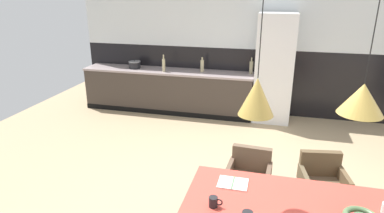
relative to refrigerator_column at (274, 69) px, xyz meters
The scene contains 16 objects.
ground_plane 3.27m from the refrigerator_column, 97.38° to the right, with size 9.58×9.58×0.00m, color tan.
back_wall_splashback_dark 0.65m from the refrigerator_column, 137.87° to the left, with size 7.37×0.12×1.34m, color black.
back_wall_panel_upper 1.11m from the refrigerator_column, 137.87° to the left, with size 7.37×0.12×1.34m, color silver.
kitchen_counter 2.23m from the refrigerator_column, behind, with size 3.59×0.63×0.89m.
refrigerator_column is the anchor object (origin of this frame).
dining_table 3.89m from the refrigerator_column, 86.02° to the right, with size 1.89×0.91×0.72m.
armchair_near_window 3.05m from the refrigerator_column, 93.32° to the right, with size 0.51×0.50×0.74m.
armchair_head_of_table 3.02m from the refrigerator_column, 77.74° to the right, with size 0.55×0.54×0.74m.
open_book 3.69m from the refrigerator_column, 94.47° to the right, with size 0.28×0.22×0.02m.
mug_wide_latte 4.08m from the refrigerator_column, 95.63° to the right, with size 0.12×0.08×0.09m.
cooking_pot 2.89m from the refrigerator_column, behind, with size 0.26×0.26×0.17m.
bottle_wine_green 2.19m from the refrigerator_column, behind, with size 0.06×0.06×0.35m.
bottle_oil_tall 1.43m from the refrigerator_column, behind, with size 0.07×0.07×0.30m.
bottle_spice_small 0.47m from the refrigerator_column, 161.38° to the left, with size 0.07×0.07×0.32m.
pendant_lamp_over_table_near 3.91m from the refrigerator_column, 91.62° to the right, with size 0.29×0.29×1.11m.
pendant_lamp_over_table_far 4.00m from the refrigerator_column, 80.55° to the right, with size 0.33×0.33×1.02m.
Camera 1 is at (0.41, -3.34, 2.49)m, focal length 31.03 mm.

